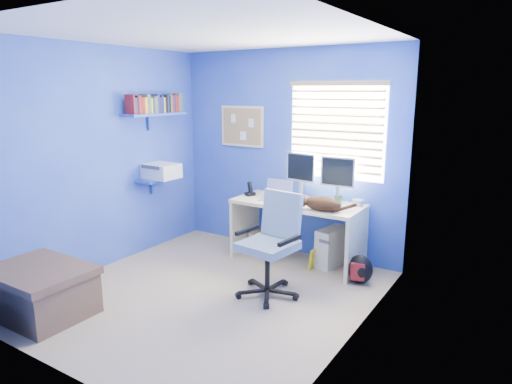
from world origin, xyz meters
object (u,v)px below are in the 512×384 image
Objects in this scene: desk at (297,232)px; office_chair at (271,258)px; laptop at (275,191)px; tower_pc at (332,247)px; cat at (322,204)px.

office_chair is (0.17, -0.90, 0.01)m from desk.
laptop is at bearing 117.76° from office_chair.
tower_pc is at bearing 12.80° from laptop.
office_chair is at bearing -91.96° from tower_pc.
cat is (0.40, -0.20, 0.45)m from desk.
tower_pc is (0.66, 0.20, -0.62)m from laptop.
desk is 0.63m from cat.
tower_pc is 1.06m from office_chair.
laptop reaches higher than tower_pc.
laptop is 0.93m from tower_pc.
office_chair is (0.44, -0.83, -0.47)m from laptop.
cat is 0.86m from office_chair.
desk is at bearing 100.90° from office_chair.
desk is at bearing 11.65° from laptop.
office_chair is (-0.22, -1.03, 0.16)m from tower_pc.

